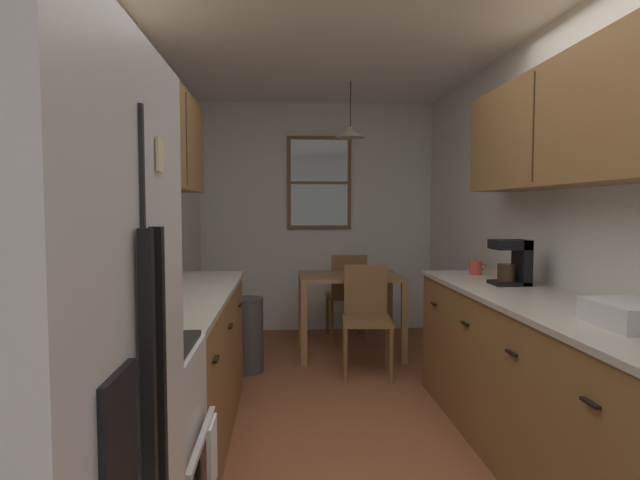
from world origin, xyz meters
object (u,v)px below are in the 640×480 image
Objects in this scene: dish_rack at (633,314)px; coffee_maker at (514,261)px; storage_canister at (136,299)px; dining_table at (350,288)px; table_serving_bowl at (354,270)px; mug_spare at (476,268)px; microwave_over_range at (47,121)px; dining_chair_far at (348,292)px; dining_chair_near at (366,314)px; trash_bin at (246,335)px.

coffee_maker is at bearing 88.64° from dish_rack.
dining_table is at bearing 64.70° from storage_canister.
table_serving_bowl is (-0.75, 2.92, -0.16)m from dish_rack.
mug_spare is at bearing -59.77° from table_serving_bowl.
microwave_over_range is at bearing -145.65° from coffee_maker.
dining_table is at bearing 123.69° from mug_spare.
dining_table is 0.58m from dining_chair_far.
dining_chair_near is 5.31× the size of table_serving_bowl.
microwave_over_range is 3.58m from dining_table.
table_serving_bowl reaches higher than trash_bin.
table_serving_bowl reaches higher than dining_table.
dining_table is 1.51× the size of trash_bin.
microwave_over_range is at bearing -110.57° from dining_chair_far.
table_serving_bowl is at bearing 91.52° from dining_chair_near.
mug_spare reaches higher than table_serving_bowl.
trash_bin is 2.26m from coffee_maker.
microwave_over_range is 2.09× the size of coffee_maker.
storage_canister is at bearing -115.51° from table_serving_bowl.
trash_bin is 3.06× the size of storage_canister.
dining_chair_near is 2.49m from storage_canister.
dish_rack is (2.15, 0.32, -0.70)m from microwave_over_range.
table_serving_bowl is at bearing 113.75° from coffee_maker.
storage_canister is (-1.31, -2.06, 0.50)m from dining_chair_near.
dish_rack is (1.74, -2.38, 0.64)m from trash_bin.
storage_canister is 2.05m from dish_rack.
microwave_over_range is 3.00m from mug_spare.
dining_chair_far is at bearing 90.29° from table_serving_bowl.
dining_chair_far is 2.65× the size of dish_rack.
dining_chair_near is (0.07, -0.56, -0.13)m from dining_table.
trash_bin is at bearing 81.40° from microwave_over_range.
coffee_maker is 1.17m from dish_rack.
storage_canister is 1.64× the size of mug_spare.
dining_chair_near is at bearing 107.76° from dish_rack.
microwave_over_range is at bearing -113.36° from table_serving_bowl.
coffee_maker reaches higher than table_serving_bowl.
coffee_maker is at bearing -55.80° from dining_chair_near.
microwave_over_range is 2.70m from coffee_maker.
storage_canister is at bearing -144.00° from mug_spare.
microwave_over_range reaches higher than mug_spare.
microwave_over_range is 3.51× the size of table_serving_bowl.
dining_chair_far is 1.44× the size of trash_bin.
coffee_maker is at bearing -84.59° from mug_spare.
mug_spare is at bearing 43.26° from microwave_over_range.
table_serving_bowl is (-0.02, 0.64, 0.29)m from dining_chair_near.
table_serving_bowl is at bearing 66.64° from microwave_over_range.
storage_canister is at bearing -155.26° from coffee_maker.
dining_chair_near reaches higher than trash_bin.
coffee_maker reaches higher than dish_rack.
dining_chair_far is 1.44m from trash_bin.
dining_chair_near is 1.13m from dining_chair_far.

